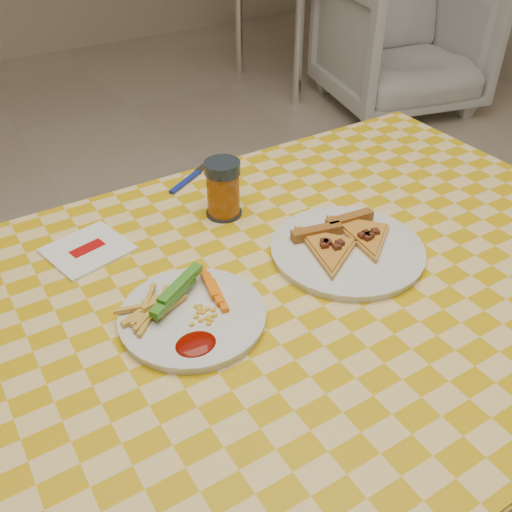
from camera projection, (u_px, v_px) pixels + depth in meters
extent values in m
cylinder|color=white|center=(376.00, 263.00, 1.64)|extent=(0.06, 0.06, 0.71)
cube|color=brown|center=(296.00, 294.00, 0.95)|extent=(1.20, 0.80, 0.04)
cylinder|color=white|center=(299.00, 46.00, 3.31)|extent=(0.06, 0.06, 0.71)
cylinder|color=white|center=(410.00, 24.00, 3.68)|extent=(0.06, 0.06, 0.71)
cylinder|color=white|center=(239.00, 19.00, 3.77)|extent=(0.06, 0.06, 0.71)
cylinder|color=white|center=(343.00, 3.00, 4.14)|extent=(0.06, 0.06, 0.71)
cylinder|color=silver|center=(193.00, 317.00, 0.86)|extent=(0.25, 0.25, 0.01)
cylinder|color=silver|center=(347.00, 251.00, 0.99)|extent=(0.35, 0.35, 0.01)
cube|color=#25630F|center=(177.00, 290.00, 0.86)|extent=(0.10, 0.08, 0.02)
cube|color=orange|center=(213.00, 289.00, 0.89)|extent=(0.06, 0.08, 0.02)
ellipsoid|color=#6F0902|center=(196.00, 345.00, 0.80)|extent=(0.06, 0.05, 0.01)
cube|color=brown|center=(317.00, 233.00, 1.01)|extent=(0.10, 0.04, 0.02)
cube|color=brown|center=(349.00, 221.00, 1.04)|extent=(0.10, 0.03, 0.02)
cylinder|color=black|center=(224.00, 213.00, 1.10)|extent=(0.07, 0.07, 0.01)
cylinder|color=#89420E|center=(223.00, 194.00, 1.07)|extent=(0.06, 0.06, 0.09)
cylinder|color=black|center=(222.00, 168.00, 1.04)|extent=(0.07, 0.07, 0.02)
cube|color=white|center=(88.00, 250.00, 1.00)|extent=(0.15, 0.15, 0.01)
cube|color=#A9090A|center=(87.00, 248.00, 1.00)|extent=(0.06, 0.04, 0.00)
cube|color=navy|center=(185.00, 182.00, 1.19)|extent=(0.09, 0.06, 0.01)
cube|color=white|center=(203.00, 168.00, 1.24)|extent=(0.05, 0.04, 0.00)
imported|color=brown|center=(403.00, 36.00, 3.26)|extent=(0.96, 0.93, 0.83)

